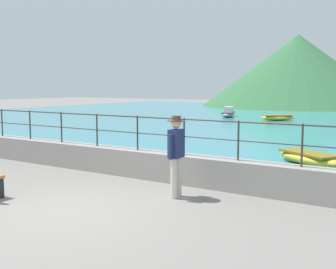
% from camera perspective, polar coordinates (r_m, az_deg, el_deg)
% --- Properties ---
extents(ground_plane, '(120.00, 120.00, 0.00)m').
position_cam_1_polar(ground_plane, '(8.36, -13.66, -10.01)').
color(ground_plane, slate).
extents(promenade_wall, '(20.00, 0.56, 0.70)m').
position_cam_1_polar(promenade_wall, '(10.66, -1.10, -4.30)').
color(promenade_wall, gray).
rests_on(promenade_wall, ground).
extents(railing, '(18.44, 0.04, 0.90)m').
position_cam_1_polar(railing, '(10.52, -1.11, 0.85)').
color(railing, '#383330').
rests_on(railing, promenade_wall).
extents(hill_main, '(21.98, 21.98, 8.26)m').
position_cam_1_polar(hill_main, '(51.13, 17.17, 8.28)').
color(hill_main, '#33663D').
rests_on(hill_main, ground).
extents(person_walking, '(0.38, 0.57, 1.75)m').
position_cam_1_polar(person_walking, '(8.85, 1.12, -2.41)').
color(person_walking, beige).
rests_on(person_walking, ground).
extents(boat_0, '(2.42, 2.01, 0.36)m').
position_cam_1_polar(boat_0, '(13.11, 18.61, -3.01)').
color(boat_0, gold).
rests_on(boat_0, lake_water).
extents(boat_2, '(2.36, 2.14, 0.36)m').
position_cam_1_polar(boat_2, '(29.38, 14.70, 2.26)').
color(boat_2, gold).
rests_on(boat_2, lake_water).
extents(boat_6, '(1.42, 2.45, 0.76)m').
position_cam_1_polar(boat_6, '(32.08, 8.21, 2.88)').
color(boat_6, gray).
rests_on(boat_6, lake_water).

